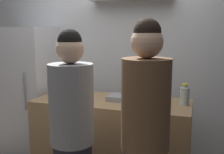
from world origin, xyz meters
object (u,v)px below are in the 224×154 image
wine_bottle_green_glass (61,91)px  wine_bottle_amber_glass (151,96)px  wine_bottle_pale_glass (59,86)px  person_brown_jacket (145,142)px  baking_pan (124,98)px  refrigerator (30,91)px  utensil_holder (77,94)px  water_bottle_plastic (185,96)px  person_grey_hoodie (72,137)px

wine_bottle_green_glass → wine_bottle_amber_glass: (0.91, 0.10, -0.00)m
wine_bottle_pale_glass → wine_bottle_green_glass: size_ratio=1.11×
wine_bottle_green_glass → person_brown_jacket: size_ratio=0.18×
baking_pan → wine_bottle_pale_glass: bearing=-172.6°
refrigerator → utensil_holder: size_ratio=7.62×
water_bottle_plastic → person_grey_hoodie: (-0.79, -0.89, -0.19)m
baking_pan → wine_bottle_green_glass: size_ratio=1.09×
wine_bottle_amber_glass → person_grey_hoodie: size_ratio=0.19×
wine_bottle_amber_glass → person_brown_jacket: size_ratio=0.18×
wine_bottle_green_glass → person_grey_hoodie: person_grey_hoodie is taller
utensil_holder → person_brown_jacket: (0.88, -0.74, -0.11)m
person_brown_jacket → refrigerator: bearing=100.3°
person_brown_jacket → wine_bottle_green_glass: bearing=102.7°
person_grey_hoodie → person_brown_jacket: person_brown_jacket is taller
wine_bottle_pale_glass → person_brown_jacket: bearing=-35.0°
utensil_holder → person_grey_hoodie: person_grey_hoodie is taller
utensil_holder → wine_bottle_green_glass: bearing=-126.5°
wine_bottle_pale_glass → utensil_holder: bearing=-10.5°
baking_pan → wine_bottle_green_glass: 0.67m
person_grey_hoodie → person_brown_jacket: (0.57, -0.00, 0.04)m
refrigerator → wine_bottle_amber_glass: 1.79m
water_bottle_plastic → person_grey_hoodie: person_grey_hoodie is taller
baking_pan → person_brown_jacket: bearing=-65.7°
water_bottle_plastic → wine_bottle_amber_glass: bearing=-145.3°
utensil_holder → person_grey_hoodie: 0.82m
baking_pan → water_bottle_plastic: (0.62, 0.01, 0.07)m
person_brown_jacket → utensil_holder: bearing=93.3°
person_grey_hoodie → wine_bottle_amber_glass: bearing=169.6°
wine_bottle_green_glass → person_brown_jacket: 1.17m
refrigerator → wine_bottle_green_glass: size_ratio=5.38×
baking_pan → refrigerator: bearing=168.3°
person_grey_hoodie → baking_pan: bearing=-165.7°
wine_bottle_pale_glass → wine_bottle_green_glass: wine_bottle_pale_glass is taller
wine_bottle_green_glass → refrigerator: bearing=144.1°
refrigerator → utensil_holder: (0.91, -0.43, 0.12)m
utensil_holder → wine_bottle_amber_glass: 0.81m
baking_pan → person_grey_hoodie: person_grey_hoodie is taller
wine_bottle_pale_glass → person_grey_hoodie: (0.56, -0.79, -0.22)m
refrigerator → baking_pan: 1.42m
refrigerator → water_bottle_plastic: bearing=-7.9°
wine_bottle_green_glass → person_brown_jacket: bearing=-30.8°
wine_bottle_pale_glass → person_grey_hoodie: person_grey_hoodie is taller
refrigerator → person_grey_hoodie: size_ratio=1.02×
water_bottle_plastic → refrigerator: bearing=172.1°
water_bottle_plastic → utensil_holder: bearing=-172.3°
baking_pan → person_brown_jacket: person_brown_jacket is taller
baking_pan → wine_bottle_amber_glass: wine_bottle_amber_glass is taller
person_brown_jacket → baking_pan: bearing=67.8°
refrigerator → wine_bottle_pale_glass: refrigerator is taller
utensil_holder → wine_bottle_pale_glass: (-0.25, 0.05, 0.07)m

